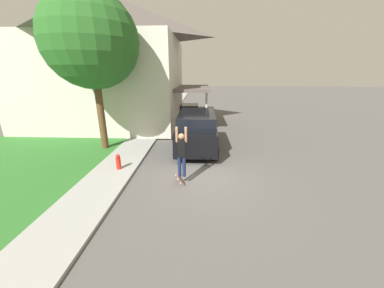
{
  "coord_description": "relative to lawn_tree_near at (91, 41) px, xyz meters",
  "views": [
    {
      "loc": [
        0.08,
        -7.97,
        4.0
      ],
      "look_at": [
        -0.31,
        0.79,
        1.06
      ],
      "focal_mm": 20.0,
      "sensor_mm": 36.0,
      "label": 1
    }
  ],
  "objects": [
    {
      "name": "lawn_tree_near",
      "position": [
        0.0,
        0.0,
        0.0
      ],
      "size": [
        4.46,
        4.46,
        7.57
      ],
      "color": "brown",
      "rests_on": "lawn"
    },
    {
      "name": "skateboard",
      "position": [
        4.44,
        -3.63,
        -5.21
      ],
      "size": [
        0.34,
        0.77,
        0.33
      ],
      "color": "#B73D23",
      "rests_on": "ground_plane"
    },
    {
      "name": "suv_parked",
      "position": [
        5.01,
        0.19,
        -4.33
      ],
      "size": [
        2.18,
        4.4,
        2.0
      ],
      "color": "black",
      "rests_on": "ground_plane"
    },
    {
      "name": "skateboarder",
      "position": [
        4.56,
        -3.72,
        -4.1
      ],
      "size": [
        0.41,
        0.22,
        1.88
      ],
      "color": "#192347",
      "rests_on": "ground_plane"
    },
    {
      "name": "sidewalk",
      "position": [
        1.57,
        3.1,
        -5.35
      ],
      "size": [
        1.8,
        80.0,
        0.1
      ],
      "color": "#9E9E99",
      "rests_on": "ground_plane"
    },
    {
      "name": "lawn",
      "position": [
        -2.83,
        3.1,
        -5.36
      ],
      "size": [
        10.0,
        80.0,
        0.08
      ],
      "color": "#2D6B28",
      "rests_on": "ground_plane"
    },
    {
      "name": "fire_hydrant",
      "position": [
        1.77,
        -2.7,
        -4.98
      ],
      "size": [
        0.2,
        0.2,
        0.66
      ],
      "color": "red",
      "rests_on": "sidewalk"
    },
    {
      "name": "ground_plane",
      "position": [
        5.17,
        -2.9,
        -5.4
      ],
      "size": [
        120.0,
        120.0,
        0.0
      ],
      "primitive_type": "plane",
      "color": "#54514F"
    },
    {
      "name": "house",
      "position": [
        -2.0,
        5.89,
        -0.54
      ],
      "size": [
        13.62,
        9.06,
        9.24
      ],
      "color": "beige",
      "rests_on": "lawn"
    },
    {
      "name": "car_down_street",
      "position": [
        4.2,
        8.47,
        -4.78
      ],
      "size": [
        1.88,
        4.01,
        1.29
      ],
      "color": "maroon",
      "rests_on": "ground_plane"
    }
  ]
}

